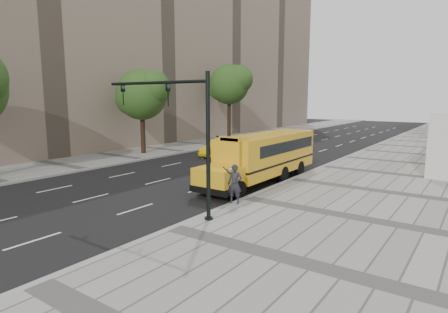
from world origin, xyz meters
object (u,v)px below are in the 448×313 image
Objects in this scene: taxi_near at (238,165)px; pedestrian at (235,184)px; tree_c at (230,84)px; tree_b at (142,94)px; school_bus at (266,154)px; taxi_far at (218,148)px; traffic_signal at (182,126)px.

taxi_near is 7.85m from pedestrian.
pedestrian is (16.56, -23.74, -5.89)m from tree_c.
tree_b is 15.76m from school_bus.
tree_c reaches higher than taxi_near.
tree_c is at bearing 130.18° from school_bus.
taxi_near is 8.59m from taxi_far.
pedestrian is (4.15, -6.65, 0.44)m from taxi_near.
taxi_near is at bearing -54.02° from tree_c.
traffic_signal is (9.33, -15.36, 3.39)m from taxi_far.
tree_b is 0.69× the size of school_bus.
traffic_signal is at bearing -85.50° from school_bus.
traffic_signal is (0.69, -8.79, 2.33)m from school_bus.
traffic_signal is (3.19, -9.36, 3.41)m from taxi_near.
taxi_near is (12.41, -2.71, -4.99)m from tree_b.
taxi_far is 2.18× the size of pedestrian.
taxi_far is 16.32m from pedestrian.
tree_b is 1.25× the size of traffic_signal.
traffic_signal is (15.60, -26.45, -2.92)m from tree_c.
traffic_signal reaches higher than taxi_far.
pedestrian is at bearing 70.52° from traffic_signal.
traffic_signal is (-0.96, -2.71, 2.96)m from pedestrian.
tree_c reaches higher than school_bus.
tree_b is 13.65m from taxi_near.
tree_b is at bearing 132.09° from pedestrian.
traffic_signal is (15.60, -12.07, -1.59)m from tree_b.
pedestrian is (1.65, -6.09, -0.64)m from school_bus.
tree_c is 0.82× the size of school_bus.
taxi_far is (-6.14, 6.00, 0.02)m from taxi_near.
taxi_near is 10.46m from traffic_signal.
tree_c reaches higher than taxi_far.
tree_c is 22.04m from taxi_near.
tree_c is at bearing 115.87° from taxi_far.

